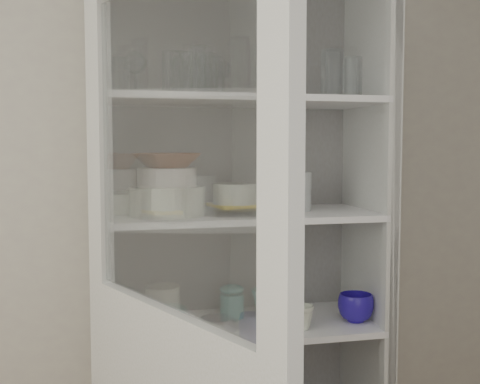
{
  "coord_description": "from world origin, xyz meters",
  "views": [
    {
      "loc": [
        -0.29,
        -0.79,
        1.5
      ],
      "look_at": [
        0.2,
        1.27,
        1.33
      ],
      "focal_mm": 45.0,
      "sensor_mm": 36.0,
      "label": 1
    }
  ],
  "objects_px": {
    "goblet_3": "(288,79)",
    "glass_platter": "(236,209)",
    "mug_white": "(301,317)",
    "mug_blue": "(356,308)",
    "yellow_trivet": "(236,205)",
    "plate_stack_front": "(167,201)",
    "mug_teal": "(267,303)",
    "measuring_cups": "(217,324)",
    "plate_stack_back": "(121,202)",
    "goblet_1": "(222,79)",
    "terracotta_bowl": "(167,160)",
    "cream_bowl": "(167,177)",
    "white_canister": "(163,306)",
    "grey_bowl_stack": "(294,191)",
    "teal_jar": "(232,303)",
    "goblet_2": "(280,81)",
    "pantry_cabinet": "(236,296)",
    "white_ramekin": "(236,193)",
    "goblet_0": "(136,73)"
  },
  "relations": [
    {
      "from": "mug_blue",
      "to": "plate_stack_back",
      "type": "bearing_deg",
      "value": 143.0
    },
    {
      "from": "white_ramekin",
      "to": "yellow_trivet",
      "type": "bearing_deg",
      "value": 0.0
    },
    {
      "from": "plate_stack_back",
      "to": "white_ramekin",
      "type": "xyz_separation_m",
      "value": [
        0.4,
        -0.1,
        0.03
      ]
    },
    {
      "from": "goblet_3",
      "to": "measuring_cups",
      "type": "xyz_separation_m",
      "value": [
        -0.3,
        -0.15,
        -0.86
      ]
    },
    {
      "from": "terracotta_bowl",
      "to": "glass_platter",
      "type": "distance_m",
      "value": 0.31
    },
    {
      "from": "goblet_0",
      "to": "yellow_trivet",
      "type": "distance_m",
      "value": 0.59
    },
    {
      "from": "goblet_3",
      "to": "goblet_1",
      "type": "bearing_deg",
      "value": 172.55
    },
    {
      "from": "measuring_cups",
      "to": "goblet_2",
      "type": "bearing_deg",
      "value": 34.17
    },
    {
      "from": "mug_white",
      "to": "mug_blue",
      "type": "bearing_deg",
      "value": 32.85
    },
    {
      "from": "goblet_3",
      "to": "glass_platter",
      "type": "bearing_deg",
      "value": -159.67
    },
    {
      "from": "goblet_3",
      "to": "glass_platter",
      "type": "relative_size",
      "value": 0.47
    },
    {
      "from": "mug_white",
      "to": "teal_jar",
      "type": "height_order",
      "value": "teal_jar"
    },
    {
      "from": "plate_stack_back",
      "to": "grey_bowl_stack",
      "type": "relative_size",
      "value": 1.61
    },
    {
      "from": "goblet_1",
      "to": "goblet_3",
      "type": "height_order",
      "value": "same"
    },
    {
      "from": "cream_bowl",
      "to": "white_canister",
      "type": "relative_size",
      "value": 1.39
    },
    {
      "from": "plate_stack_back",
      "to": "terracotta_bowl",
      "type": "distance_m",
      "value": 0.25
    },
    {
      "from": "mug_blue",
      "to": "measuring_cups",
      "type": "height_order",
      "value": "mug_blue"
    },
    {
      "from": "plate_stack_front",
      "to": "goblet_3",
      "type": "bearing_deg",
      "value": 14.81
    },
    {
      "from": "goblet_2",
      "to": "white_ramekin",
      "type": "xyz_separation_m",
      "value": [
        -0.2,
        -0.12,
        -0.41
      ]
    },
    {
      "from": "mug_blue",
      "to": "measuring_cups",
      "type": "relative_size",
      "value": 1.14
    },
    {
      "from": "terracotta_bowl",
      "to": "white_ramekin",
      "type": "bearing_deg",
      "value": 9.76
    },
    {
      "from": "goblet_1",
      "to": "yellow_trivet",
      "type": "bearing_deg",
      "value": -76.59
    },
    {
      "from": "glass_platter",
      "to": "white_canister",
      "type": "bearing_deg",
      "value": 176.57
    },
    {
      "from": "plate_stack_front",
      "to": "mug_teal",
      "type": "bearing_deg",
      "value": 13.04
    },
    {
      "from": "goblet_2",
      "to": "pantry_cabinet",
      "type": "bearing_deg",
      "value": -163.7
    },
    {
      "from": "grey_bowl_stack",
      "to": "mug_teal",
      "type": "relative_size",
      "value": 1.24
    },
    {
      "from": "goblet_1",
      "to": "plate_stack_front",
      "type": "distance_m",
      "value": 0.51
    },
    {
      "from": "terracotta_bowl",
      "to": "measuring_cups",
      "type": "distance_m",
      "value": 0.59
    },
    {
      "from": "goblet_3",
      "to": "plate_stack_back",
      "type": "xyz_separation_m",
      "value": [
        -0.61,
        0.02,
        -0.44
      ]
    },
    {
      "from": "glass_platter",
      "to": "mug_teal",
      "type": "xyz_separation_m",
      "value": [
        0.13,
        0.04,
        -0.36
      ]
    },
    {
      "from": "goblet_3",
      "to": "white_canister",
      "type": "xyz_separation_m",
      "value": [
        -0.48,
        -0.06,
        -0.81
      ]
    },
    {
      "from": "mug_white",
      "to": "white_canister",
      "type": "bearing_deg",
      "value": -174.62
    },
    {
      "from": "goblet_1",
      "to": "mug_white",
      "type": "distance_m",
      "value": 0.9
    },
    {
      "from": "white_ramekin",
      "to": "mug_white",
      "type": "distance_m",
      "value": 0.49
    },
    {
      "from": "plate_stack_front",
      "to": "plate_stack_back",
      "type": "bearing_deg",
      "value": 136.0
    },
    {
      "from": "plate_stack_back",
      "to": "yellow_trivet",
      "type": "xyz_separation_m",
      "value": [
        0.4,
        -0.1,
        -0.01
      ]
    },
    {
      "from": "goblet_3",
      "to": "plate_stack_front",
      "type": "bearing_deg",
      "value": -165.19
    },
    {
      "from": "mug_teal",
      "to": "white_canister",
      "type": "distance_m",
      "value": 0.39
    },
    {
      "from": "pantry_cabinet",
      "to": "goblet_3",
      "type": "xyz_separation_m",
      "value": [
        0.2,
        0.02,
        0.8
      ]
    },
    {
      "from": "plate_stack_front",
      "to": "mug_teal",
      "type": "relative_size",
      "value": 2.26
    },
    {
      "from": "goblet_0",
      "to": "mug_teal",
      "type": "height_order",
      "value": "goblet_0"
    },
    {
      "from": "glass_platter",
      "to": "yellow_trivet",
      "type": "relative_size",
      "value": 2.04
    },
    {
      "from": "goblet_1",
      "to": "goblet_3",
      "type": "distance_m",
      "value": 0.24
    },
    {
      "from": "pantry_cabinet",
      "to": "glass_platter",
      "type": "relative_size",
      "value": 6.31
    },
    {
      "from": "goblet_1",
      "to": "white_canister",
      "type": "xyz_separation_m",
      "value": [
        -0.23,
        -0.1,
        -0.81
      ]
    },
    {
      "from": "goblet_3",
      "to": "mug_teal",
      "type": "height_order",
      "value": "goblet_3"
    },
    {
      "from": "terracotta_bowl",
      "to": "measuring_cups",
      "type": "height_order",
      "value": "terracotta_bowl"
    },
    {
      "from": "measuring_cups",
      "to": "white_canister",
      "type": "xyz_separation_m",
      "value": [
        -0.18,
        0.09,
        0.05
      ]
    },
    {
      "from": "yellow_trivet",
      "to": "mug_teal",
      "type": "distance_m",
      "value": 0.4
    },
    {
      "from": "glass_platter",
      "to": "white_ramekin",
      "type": "relative_size",
      "value": 2.02
    }
  ]
}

